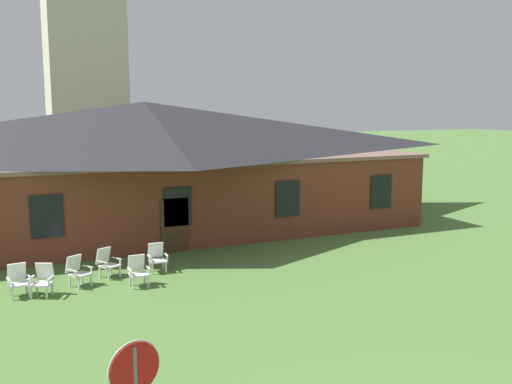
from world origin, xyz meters
The scene contains 8 objects.
brick_building centered at (0.00, 20.13, 2.93)m, with size 24.46×10.40×5.75m.
dome_tower centered at (-0.54, 34.21, 9.07)m, with size 5.18×5.18×19.78m.
lawn_chair_by_porch centered at (-5.81, 12.03, 0.50)m, with size 0.69×0.73×0.96m.
lawn_chair_near_door centered at (-5.15, 11.77, 0.50)m, with size 0.80×0.84×0.96m.
lawn_chair_left_end centered at (-4.09, 12.30, 0.50)m, with size 0.83×0.86×0.96m.
lawn_chair_middle centered at (-3.08, 12.91, 0.50)m, with size 0.83×0.86×0.96m.
lawn_chair_right_end centered at (-2.37, 11.55, 0.50)m, with size 0.65×0.68×0.96m.
lawn_chair_far_side centered at (-1.42, 12.87, 0.50)m, with size 0.66×0.69×0.96m.
Camera 1 is at (-6.13, -5.81, 5.57)m, focal length 40.41 mm.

